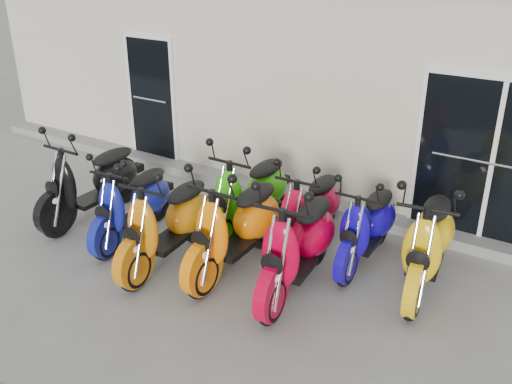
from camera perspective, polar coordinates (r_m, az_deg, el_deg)
ground at (r=7.46m, az=-2.50°, el=-6.87°), size 80.00×80.00×0.00m
building at (r=11.27m, az=12.99°, el=12.13°), size 14.00×6.00×3.20m
front_step at (r=8.95m, az=4.90°, el=-0.79°), size 14.00×0.40×0.15m
door_left at (r=10.43m, az=-10.38°, el=9.47°), size 1.07×0.08×2.22m
door_right at (r=7.89m, az=22.67°, el=3.15°), size 2.02×0.08×2.22m
scooter_front_black at (r=8.56m, az=-16.20°, el=2.04°), size 0.76×2.05×1.51m
scooter_front_blue at (r=7.86m, az=-12.30°, el=-0.11°), size 0.93×1.92×1.36m
scooter_front_orange_a at (r=7.14m, az=-8.90°, el=-1.84°), size 0.90×2.07×1.49m
scooter_front_orange_b at (r=6.91m, az=-2.01°, el=-2.23°), size 0.78×2.09×1.54m
scooter_front_red at (r=6.52m, az=4.28°, el=-4.02°), size 0.97×2.15×1.54m
scooter_back_green at (r=7.81m, az=-0.67°, el=0.83°), size 0.75×2.03×1.50m
scooter_back_red at (r=7.48m, az=5.44°, el=-0.85°), size 0.77×1.90×1.38m
scooter_back_blue at (r=7.24m, az=11.13°, el=-2.36°), size 0.70×1.81×1.33m
scooter_back_yellow at (r=6.88m, az=16.99°, el=-3.62°), size 1.00×2.13×1.52m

